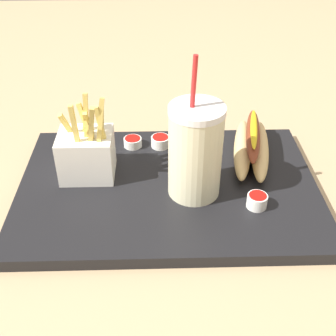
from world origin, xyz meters
TOP-DOWN VIEW (x-y plane):
  - ground_plane at (0.00, 0.00)m, footprint 2.40×2.40m
  - food_tray at (0.00, 0.00)m, footprint 0.49×0.33m
  - soda_cup at (-0.04, 0.02)m, footprint 0.08×0.08m
  - fries_basket at (0.13, -0.03)m, footprint 0.09×0.08m
  - hot_dog_1 at (-0.15, -0.07)m, footprint 0.09×0.20m
  - ketchup_cup_1 at (0.06, -0.11)m, footprint 0.03×0.03m
  - ketchup_cup_2 at (-0.13, 0.06)m, footprint 0.03×0.03m
  - ketchup_cup_3 at (0.01, -0.11)m, footprint 0.03×0.03m

SIDE VIEW (x-z plane):
  - ground_plane at x=0.00m, z-range -0.02..0.00m
  - food_tray at x=0.00m, z-range 0.00..0.02m
  - ketchup_cup_1 at x=0.06m, z-range 0.02..0.04m
  - ketchup_cup_3 at x=0.01m, z-range 0.02..0.04m
  - ketchup_cup_2 at x=-0.13m, z-range 0.02..0.04m
  - hot_dog_1 at x=-0.15m, z-range 0.01..0.08m
  - fries_basket at x=0.13m, z-range -0.01..0.14m
  - soda_cup at x=-0.04m, z-range -0.02..0.21m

